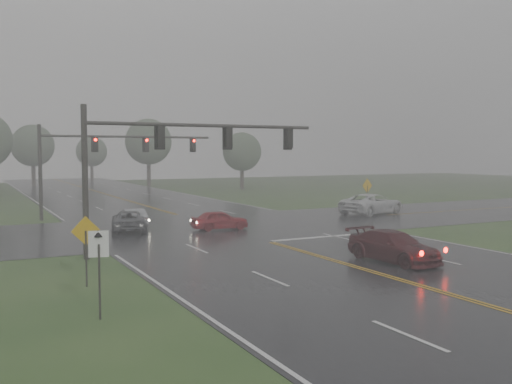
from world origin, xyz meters
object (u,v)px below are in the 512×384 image
sedan_maroon (393,262)px  signal_gantry_far (98,153)px  sedan_red (220,230)px  sedan_silver (133,227)px  signal_gantry_near (163,151)px  car_grey (129,231)px  pickup_white (372,214)px

sedan_maroon → signal_gantry_far: signal_gantry_far is taller
sedan_red → sedan_silver: sedan_red is taller
sedan_maroon → signal_gantry_near: (-8.70, 7.24, 5.12)m
sedan_red → signal_gantry_near: size_ratio=0.30×
sedan_silver → car_grey: bearing=70.7°
pickup_white → sedan_silver: bearing=71.0°
sedan_red → signal_gantry_near: (-5.95, -6.53, 5.12)m
car_grey → signal_gantry_near: (-0.54, -8.81, 5.12)m
sedan_silver → signal_gantry_far: size_ratio=0.28×
signal_gantry_near → sedan_red: bearing=47.7°
car_grey → signal_gantry_far: signal_gantry_far is taller
sedan_maroon → sedan_silver: sedan_maroon is taller
pickup_white → car_grey: bearing=75.8°
sedan_silver → signal_gantry_far: signal_gantry_far is taller
pickup_white → sedan_red: bearing=85.1°
sedan_red → car_grey: size_ratio=0.80×
sedan_maroon → signal_gantry_near: bearing=134.8°
sedan_silver → signal_gantry_near: (-1.25, -10.49, 5.12)m
sedan_maroon → sedan_red: sedan_maroon is taller
sedan_silver → pickup_white: (19.60, -1.03, 0.00)m
sedan_red → sedan_silver: 6.15m
sedan_maroon → signal_gantry_far: size_ratio=0.36×
signal_gantry_far → sedan_red: bearing=-63.2°
sedan_silver → car_grey: size_ratio=0.82×
signal_gantry_far → sedan_silver: bearing=-83.4°
car_grey → signal_gantry_near: size_ratio=0.37×
sedan_maroon → signal_gantry_near: 12.42m
signal_gantry_near → signal_gantry_far: signal_gantry_near is taller
sedan_silver → car_grey: 1.82m
car_grey → sedan_silver: bearing=-98.6°
car_grey → signal_gantry_far: bearing=-75.2°
sedan_maroon → sedan_red: size_ratio=1.31×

